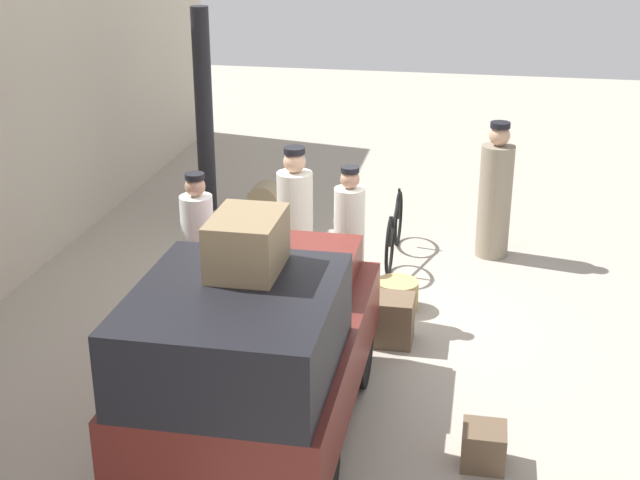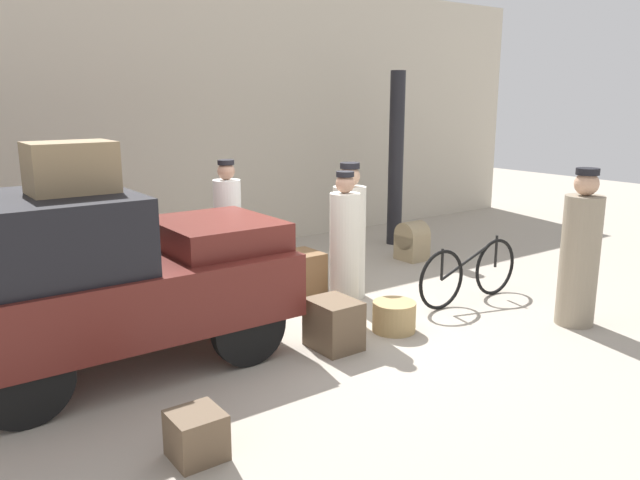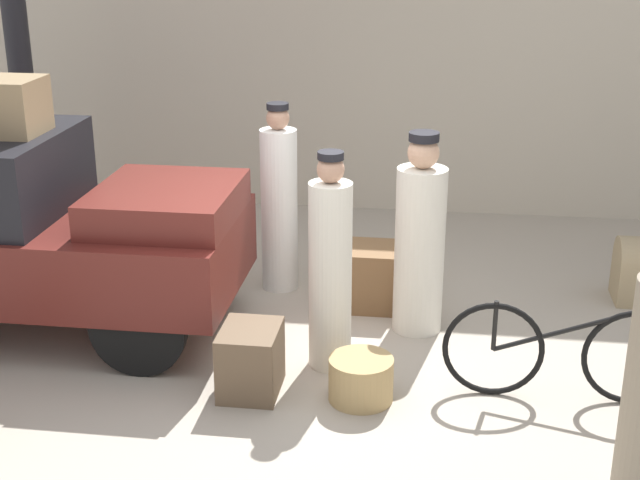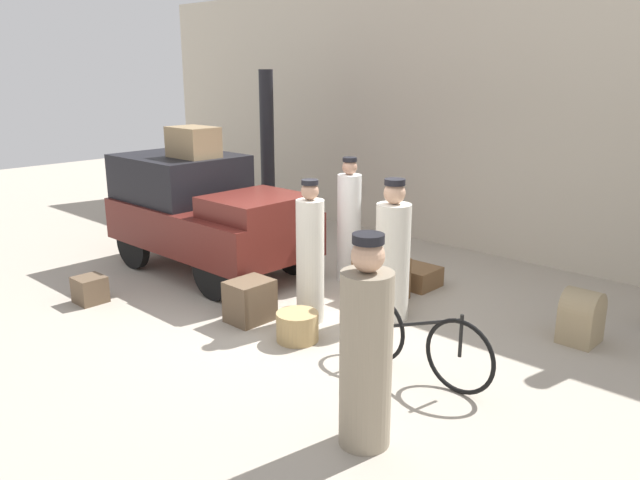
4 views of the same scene
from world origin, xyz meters
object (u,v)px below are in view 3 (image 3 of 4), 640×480
(porter_standing_middle, at_px, (279,205))
(wicker_basket, at_px, (361,379))
(suitcase_small_leather, at_px, (364,276))
(conductor_in_dark_uniform, at_px, (330,270))
(trunk_wicker_pale, at_px, (375,261))
(suitcase_black_upright, at_px, (251,360))
(porter_with_bicycle, at_px, (420,243))
(bicycle, at_px, (563,353))
(trunk_barrel_dark, at_px, (637,270))
(truck, at_px, (30,224))

(porter_standing_middle, bearing_deg, wicker_basket, -64.34)
(wicker_basket, relative_size, suitcase_small_leather, 0.81)
(conductor_in_dark_uniform, distance_m, porter_standing_middle, 1.66)
(trunk_wicker_pale, relative_size, suitcase_black_upright, 1.16)
(wicker_basket, height_order, conductor_in_dark_uniform, conductor_in_dark_uniform)
(wicker_basket, distance_m, porter_standing_middle, 2.36)
(suitcase_black_upright, bearing_deg, porter_with_bicycle, 46.45)
(bicycle, height_order, porter_standing_middle, porter_standing_middle)
(suitcase_small_leather, relative_size, suitcase_black_upright, 1.13)
(trunk_barrel_dark, bearing_deg, porter_standing_middle, -177.69)
(truck, bearing_deg, trunk_barrel_dark, 13.49)
(wicker_basket, distance_m, suitcase_small_leather, 1.74)
(bicycle, relative_size, trunk_barrel_dark, 2.82)
(truck, bearing_deg, suitcase_black_upright, -23.13)
(porter_standing_middle, bearing_deg, trunk_barrel_dark, 2.31)
(truck, xyz_separation_m, porter_standing_middle, (1.95, 1.14, -0.11))
(trunk_wicker_pale, relative_size, trunk_barrel_dark, 0.99)
(bicycle, bearing_deg, trunk_wicker_pale, 124.61)
(wicker_basket, bearing_deg, porter_with_bicycle, 73.88)
(truck, distance_m, bicycle, 4.49)
(conductor_in_dark_uniform, distance_m, suitcase_black_upright, 0.93)
(bicycle, height_order, porter_with_bicycle, porter_with_bicycle)
(trunk_wicker_pale, bearing_deg, wicker_basket, -87.85)
(truck, xyz_separation_m, conductor_in_dark_uniform, (2.63, -0.38, -0.13))
(trunk_wicker_pale, height_order, suitcase_black_upright, suitcase_black_upright)
(truck, height_order, wicker_basket, truck)
(wicker_basket, xyz_separation_m, trunk_barrel_dark, (2.38, 2.18, 0.14))
(bicycle, relative_size, porter_standing_middle, 0.98)
(trunk_barrel_dark, height_order, suitcase_black_upright, trunk_barrel_dark)
(suitcase_small_leather, bearing_deg, suitcase_black_upright, -112.18)
(porter_with_bicycle, bearing_deg, truck, -173.41)
(porter_with_bicycle, distance_m, trunk_wicker_pale, 1.44)
(porter_with_bicycle, height_order, trunk_wicker_pale, porter_with_bicycle)
(porter_with_bicycle, distance_m, porter_standing_middle, 1.55)
(wicker_basket, distance_m, conductor_in_dark_uniform, 0.89)
(wicker_basket, relative_size, trunk_wicker_pale, 0.78)
(suitcase_black_upright, bearing_deg, wicker_basket, -0.71)
(wicker_basket, bearing_deg, truck, 162.87)
(wicker_basket, xyz_separation_m, conductor_in_dark_uniform, (-0.30, 0.53, 0.65))
(conductor_in_dark_uniform, relative_size, suitcase_small_leather, 2.93)
(bicycle, height_order, conductor_in_dark_uniform, conductor_in_dark_uniform)
(porter_with_bicycle, height_order, suitcase_black_upright, porter_with_bicycle)
(trunk_wicker_pale, height_order, trunk_barrel_dark, trunk_barrel_dark)
(bicycle, bearing_deg, wicker_basket, -172.04)
(porter_standing_middle, xyz_separation_m, suitcase_small_leather, (0.84, -0.31, -0.55))
(trunk_barrel_dark, xyz_separation_m, suitcase_black_upright, (-3.22, -2.17, -0.05))
(wicker_basket, distance_m, trunk_barrel_dark, 3.23)
(conductor_in_dark_uniform, height_order, porter_with_bicycle, conductor_in_dark_uniform)
(porter_with_bicycle, xyz_separation_m, trunk_barrel_dark, (2.01, 0.89, -0.49))
(trunk_barrel_dark, bearing_deg, bicycle, -114.74)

